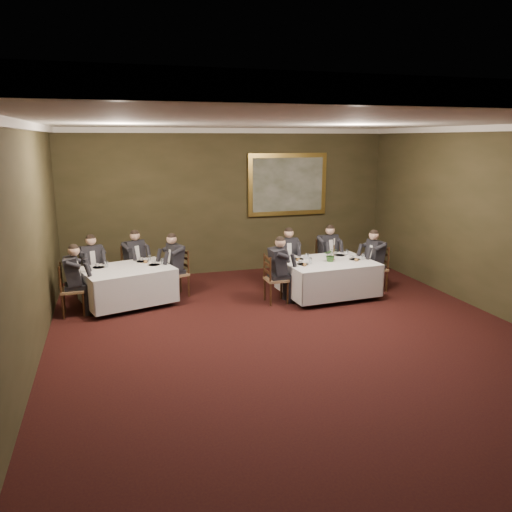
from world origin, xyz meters
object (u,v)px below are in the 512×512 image
chair_sec_endleft (73,300)px  chair_main_backright (327,270)px  chair_sec_endright (177,283)px  centerpiece (331,254)px  painting (287,185)px  diner_sec_backleft (93,274)px  diner_sec_endright (176,273)px  diner_sec_backright (135,268)px  diner_main_backright (327,261)px  chair_main_endright (375,278)px  chair_main_backleft (287,274)px  table_main (327,276)px  chair_sec_backright (135,278)px  diner_main_backleft (287,264)px  chair_main_endleft (275,289)px  candlestick (334,252)px  table_second (128,283)px  chair_sec_backleft (93,284)px  diner_main_endright (375,268)px  diner_main_endleft (276,278)px  diner_sec_endleft (72,289)px

chair_sec_endleft → chair_main_backright: bearing=95.6°
chair_sec_endright → centerpiece: centerpiece is taller
chair_main_backright → painting: 2.45m
diner_sec_backleft → painting: bearing=179.7°
diner_sec_backleft → diner_sec_endright: same height
diner_sec_backright → diner_sec_backleft: bearing=-12.1°
diner_main_backright → chair_main_endright: (0.74, -0.90, -0.23)m
chair_main_backright → diner_main_backright: (0.00, -0.01, 0.23)m
chair_sec_endleft → centerpiece: (5.12, -0.34, 0.63)m
chair_main_backleft → diner_sec_endright: 2.49m
chair_main_backleft → chair_sec_endleft: same height
chair_main_backleft → table_main: bearing=127.0°
chair_main_backright → chair_sec_backright: (-4.30, 0.57, 0.00)m
diner_main_backleft → chair_sec_endleft: size_ratio=1.35×
chair_main_endleft → chair_sec_backright: 3.15m
diner_main_backleft → chair_sec_endright: diner_main_backleft is taller
diner_sec_backleft → candlestick: (4.89, -1.23, 0.43)m
chair_main_backleft → chair_sec_backright: size_ratio=1.00×
table_main → diner_sec_endright: diner_sec_endright is taller
table_main → diner_sec_endright: size_ratio=1.45×
diner_main_backleft → chair_main_backright: 1.03m
diner_sec_backleft → chair_main_endleft: bearing=143.9°
chair_main_backright → chair_sec_endright: bearing=-4.9°
table_second → chair_main_backright: chair_main_backright is taller
chair_main_endleft → chair_sec_backleft: size_ratio=1.00×
diner_main_backleft → diner_main_endright: 1.92m
diner_main_endleft → chair_sec_endleft: bearing=-96.7°
diner_sec_backleft → diner_sec_backright: bearing=-178.5°
chair_main_endleft → diner_main_endleft: diner_main_endleft is taller
table_second → chair_sec_endleft: bearing=-163.7°
diner_sec_backleft → diner_sec_backright: 0.91m
diner_main_endright → painting: 3.17m
chair_main_backleft → painting: (0.56, 1.61, 1.85)m
painting → diner_sec_endleft: bearing=-156.2°
diner_sec_backright → chair_sec_endleft: size_ratio=1.35×
chair_main_endright → diner_sec_backleft: (-5.91, 1.21, 0.23)m
chair_sec_endleft → diner_main_endleft: bearing=82.9°
chair_sec_endright → painting: 3.91m
diner_main_backright → chair_sec_backleft: size_ratio=1.35×
chair_sec_endright → chair_sec_backright: bearing=33.9°
table_second → chair_main_endright: size_ratio=1.99×
chair_main_backleft → candlestick: candlestick is taller
diner_sec_endright → candlestick: (3.20, -0.84, 0.43)m
diner_main_endleft → diner_sec_endright: 2.12m
chair_main_backright → chair_sec_backleft: bearing=-9.8°
chair_main_backright → chair_sec_endright: same height
chair_sec_backleft → chair_sec_endright: bearing=151.8°
painting → chair_sec_backright: bearing=-165.9°
table_main → table_second: 4.10m
diner_sec_backleft → diner_sec_endright: (1.69, -0.39, 0.00)m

